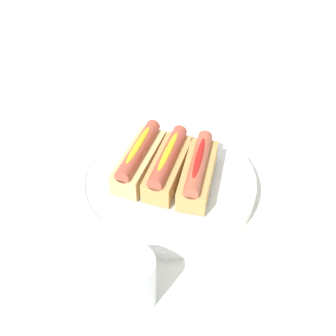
% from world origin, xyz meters
% --- Properties ---
extents(ground_plane, '(2.40, 2.40, 0.00)m').
position_xyz_m(ground_plane, '(0.00, 0.00, 0.00)').
color(ground_plane, silver).
extents(serving_bowl, '(0.32, 0.32, 0.03)m').
position_xyz_m(serving_bowl, '(0.02, 0.01, 0.02)').
color(serving_bowl, white).
rests_on(serving_bowl, ground_plane).
extents(hotdog_front, '(0.16, 0.07, 0.06)m').
position_xyz_m(hotdog_front, '(0.01, -0.05, 0.06)').
color(hotdog_front, '#DBB270').
rests_on(hotdog_front, serving_bowl).
extents(hotdog_back, '(0.15, 0.06, 0.06)m').
position_xyz_m(hotdog_back, '(0.02, 0.01, 0.06)').
color(hotdog_back, tan).
rests_on(hotdog_back, serving_bowl).
extents(hotdog_side, '(0.15, 0.05, 0.06)m').
position_xyz_m(hotdog_side, '(0.03, 0.06, 0.06)').
color(hotdog_side, tan).
rests_on(hotdog_side, serving_bowl).
extents(water_glass, '(0.07, 0.07, 0.09)m').
position_xyz_m(water_glass, '(0.25, 0.01, 0.04)').
color(water_glass, white).
rests_on(water_glass, ground_plane).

